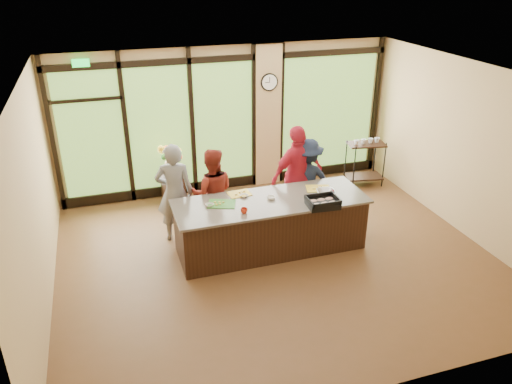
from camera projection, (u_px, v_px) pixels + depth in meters
floor at (276, 257)px, 8.32m from camera, size 7.00×7.00×0.00m
ceiling at (280, 77)px, 7.04m from camera, size 7.00×7.00×0.00m
back_wall at (228, 120)px, 10.26m from camera, size 7.00×0.00×7.00m
left_wall at (34, 206)px, 6.71m from camera, size 0.00×6.00×6.00m
right_wall at (467, 150)px, 8.64m from camera, size 0.00×6.00×6.00m
window_wall at (236, 125)px, 10.31m from camera, size 6.90×0.12×3.00m
island_base at (270, 226)px, 8.39m from camera, size 3.10×1.00×0.88m
countertop at (271, 201)px, 8.19m from camera, size 3.20×1.10×0.04m
wall_clock at (269, 82)px, 10.06m from camera, size 0.36×0.04×0.36m
cook_left at (175, 193)px, 8.50m from camera, size 0.72×0.55×1.78m
cook_midleft at (212, 193)px, 8.68m from camera, size 0.89×0.75×1.63m
cook_midright at (297, 175)px, 9.06m from camera, size 1.18×0.72×1.88m
cook_right at (306, 180)px, 9.20m from camera, size 1.13×0.79×1.60m
roasting_pan at (323, 204)px, 7.96m from camera, size 0.52×0.42×0.09m
mixing_bowl at (326, 193)px, 8.36m from camera, size 0.34×0.34×0.07m
cutting_board_left at (222, 204)px, 8.05m from camera, size 0.52×0.45×0.01m
cutting_board_center at (239, 194)px, 8.39m from camera, size 0.40×0.31×0.01m
cutting_board_right at (318, 189)px, 8.58m from camera, size 0.47×0.40×0.01m
prep_bowl_near at (210, 205)px, 7.97m from camera, size 0.16×0.16×0.04m
prep_bowl_mid at (271, 198)px, 8.21m from camera, size 0.17×0.17×0.04m
prep_bowl_far at (244, 196)px, 8.30m from camera, size 0.17×0.17×0.03m
red_ramekin at (244, 211)px, 7.75m from camera, size 0.12×0.12×0.09m
flower_stand at (173, 186)px, 9.96m from camera, size 0.45×0.45×0.78m
flower_vase at (171, 162)px, 9.74m from camera, size 0.28×0.28×0.27m
bar_cart at (365, 158)px, 10.69m from camera, size 0.85×0.58×1.06m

